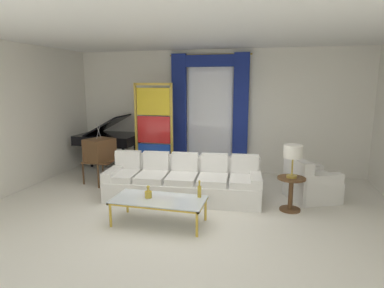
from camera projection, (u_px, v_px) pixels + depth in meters
ground_plane at (182, 214)px, 5.56m from camera, size 16.00×16.00×0.00m
wall_rear at (215, 111)px, 8.20m from camera, size 8.00×0.12×3.00m
wall_left at (19, 117)px, 6.74m from camera, size 0.12×7.00×3.00m
ceiling_slab at (194, 35)px, 5.77m from camera, size 8.00×7.60×0.04m
curtained_window at (209, 102)px, 8.02m from camera, size 2.00×0.17×2.70m
couch_white_long at (184, 183)px, 6.31m from camera, size 2.99×1.19×0.86m
coffee_table at (159, 201)px, 5.13m from camera, size 1.45×0.68×0.41m
bottle_blue_decanter at (148, 194)px, 5.16m from camera, size 0.11×0.11×0.20m
bottle_crystal_tall at (199, 191)px, 5.18m from camera, size 0.06×0.06×0.28m
vintage_tv at (100, 151)px, 7.18m from camera, size 0.67×0.72×1.35m
armchair_white at (309, 185)px, 6.23m from camera, size 1.08×1.07×0.80m
stained_glass_divider at (154, 131)px, 7.79m from camera, size 0.95×0.05×2.20m
peacock_figurine at (169, 172)px, 7.40m from camera, size 0.44×0.60×0.50m
round_side_table at (291, 191)px, 5.67m from camera, size 0.48×0.48×0.59m
table_lamp_brass at (293, 153)px, 5.55m from camera, size 0.32×0.32×0.57m
grand_piano at (109, 138)px, 8.43m from camera, size 1.50×1.10×1.40m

